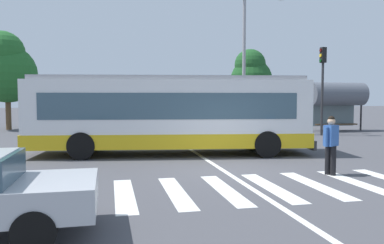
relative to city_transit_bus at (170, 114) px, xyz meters
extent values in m
plane|color=#47474C|center=(1.31, -3.87, -1.59)|extent=(160.00, 160.00, 0.00)
cylinder|color=black|center=(3.73, 0.66, -1.09)|extent=(1.03, 0.44, 1.00)
cylinder|color=black|center=(3.41, -1.66, -1.09)|extent=(1.03, 0.44, 1.00)
cylinder|color=black|center=(-3.02, 1.61, -1.09)|extent=(1.03, 0.44, 1.00)
cylinder|color=black|center=(-3.34, -0.72, -1.09)|extent=(1.03, 0.44, 1.00)
cube|color=white|center=(-0.02, 0.00, 0.04)|extent=(10.90, 4.00, 2.55)
cube|color=gold|center=(-0.02, 0.00, -0.96)|extent=(11.01, 4.04, 0.55)
cube|color=#3D5666|center=(-0.02, 0.00, 0.34)|extent=(9.64, 3.87, 0.96)
cube|color=#3D5666|center=(5.26, -0.73, 0.24)|extent=(0.35, 2.23, 1.63)
cube|color=black|center=(5.26, -0.73, 1.13)|extent=(0.33, 1.93, 0.28)
cube|color=#99999E|center=(-0.02, 0.00, 1.39)|extent=(10.45, 3.74, 0.16)
cube|color=#28282B|center=(5.36, -0.75, -1.16)|extent=(0.47, 2.54, 0.36)
cylinder|color=black|center=(3.87, -5.00, -1.16)|extent=(0.16, 0.16, 0.85)
cylinder|color=black|center=(3.95, -5.15, -1.16)|extent=(0.16, 0.16, 0.85)
cube|color=#2D569E|center=(3.91, -5.08, -0.44)|extent=(0.47, 0.41, 0.60)
cylinder|color=#2D569E|center=(3.69, -5.18, -0.47)|extent=(0.10, 0.10, 0.55)
cylinder|color=#2D569E|center=(4.12, -4.97, -0.47)|extent=(0.10, 0.10, 0.55)
sphere|color=tan|center=(3.91, -5.08, -0.03)|extent=(0.22, 0.22, 0.22)
sphere|color=black|center=(3.91, -5.08, 0.04)|extent=(0.19, 0.19, 0.19)
cylinder|color=black|center=(-3.41, -7.60, -1.27)|extent=(0.64, 0.20, 0.64)
cylinder|color=black|center=(-3.40, -9.28, -1.27)|extent=(0.64, 0.20, 0.64)
cylinder|color=black|center=(-2.36, 12.71, -1.27)|extent=(0.21, 0.64, 0.64)
cylinder|color=black|center=(-0.69, 12.73, -1.27)|extent=(0.21, 0.64, 0.64)
cylinder|color=black|center=(-2.32, 9.92, -1.27)|extent=(0.21, 0.64, 0.64)
cylinder|color=black|center=(-0.65, 9.94, -1.27)|extent=(0.21, 0.64, 0.64)
cube|color=black|center=(-1.51, 11.32, -0.95)|extent=(1.88, 4.52, 0.52)
cube|color=#3D5666|center=(-1.50, 11.23, -0.47)|extent=(1.63, 2.18, 0.44)
cube|color=black|center=(-1.50, 11.23, -0.28)|extent=(1.56, 2.00, 0.09)
cylinder|color=black|center=(0.32, 13.34, -1.27)|extent=(0.21, 0.64, 0.64)
cylinder|color=black|center=(1.99, 13.32, -1.27)|extent=(0.21, 0.64, 0.64)
cylinder|color=black|center=(0.28, 10.55, -1.27)|extent=(0.21, 0.64, 0.64)
cylinder|color=black|center=(1.95, 10.53, -1.27)|extent=(0.21, 0.64, 0.64)
cube|color=white|center=(1.14, 11.93, -0.95)|extent=(1.88, 4.52, 0.52)
cube|color=#3D5666|center=(1.13, 11.84, -0.47)|extent=(1.63, 2.18, 0.44)
cube|color=white|center=(1.13, 11.84, -0.28)|extent=(1.56, 2.00, 0.09)
cylinder|color=black|center=(2.90, 13.34, -1.27)|extent=(0.22, 0.64, 0.64)
cylinder|color=black|center=(4.57, 13.30, -1.27)|extent=(0.22, 0.64, 0.64)
cylinder|color=black|center=(2.83, 10.55, -1.27)|extent=(0.22, 0.64, 0.64)
cylinder|color=black|center=(4.51, 10.51, -1.27)|extent=(0.22, 0.64, 0.64)
cube|color=#AD1E1E|center=(3.70, 11.92, -0.95)|extent=(1.93, 4.54, 0.52)
cube|color=#3D5666|center=(3.70, 11.83, -0.47)|extent=(1.65, 2.20, 0.44)
cube|color=#AD1E1E|center=(3.70, 11.83, -0.28)|extent=(1.58, 2.02, 0.09)
cylinder|color=black|center=(5.61, 13.26, -1.27)|extent=(0.22, 0.64, 0.64)
cylinder|color=black|center=(7.28, 13.22, -1.27)|extent=(0.22, 0.64, 0.64)
cylinder|color=black|center=(5.54, 10.47, -1.27)|extent=(0.22, 0.64, 0.64)
cylinder|color=black|center=(7.21, 10.43, -1.27)|extent=(0.22, 0.64, 0.64)
cube|color=#B7BABF|center=(6.41, 11.85, -0.95)|extent=(1.93, 4.54, 0.52)
cube|color=#3D5666|center=(6.41, 11.76, -0.47)|extent=(1.65, 2.20, 0.44)
cube|color=#B7BABF|center=(6.41, 11.76, -0.28)|extent=(1.58, 2.02, 0.09)
cylinder|color=#28282B|center=(9.97, 5.62, 0.55)|extent=(0.14, 0.14, 4.28)
cube|color=black|center=(9.97, 5.62, 3.15)|extent=(0.28, 0.32, 0.90)
cylinder|color=#410907|center=(9.80, 5.62, 3.42)|extent=(0.04, 0.20, 0.20)
cylinder|color=yellow|center=(9.80, 5.62, 3.12)|extent=(0.04, 0.20, 0.20)
cylinder|color=#093B10|center=(9.80, 5.62, 2.82)|extent=(0.04, 0.20, 0.20)
cylinder|color=#28282B|center=(10.72, 8.12, -0.44)|extent=(0.12, 0.12, 2.30)
cylinder|color=#28282B|center=(14.40, 8.12, -0.44)|extent=(0.12, 0.12, 2.30)
cube|color=slate|center=(12.56, 8.82, -0.32)|extent=(3.54, 0.04, 1.93)
cylinder|color=#515660|center=(12.56, 8.12, 0.89)|extent=(3.76, 1.54, 1.54)
cube|color=#4C3823|center=(12.56, 8.12, -1.14)|extent=(2.95, 0.36, 0.08)
cylinder|color=#939399|center=(5.71, 7.38, 2.71)|extent=(0.20, 0.20, 8.60)
cylinder|color=brown|center=(-9.23, 13.87, -0.34)|extent=(0.36, 0.36, 2.49)
sphere|color=#236028|center=(-9.23, 13.87, 2.30)|extent=(4.01, 4.01, 4.01)
sphere|color=#236028|center=(-9.45, 13.60, 3.70)|extent=(3.00, 3.00, 3.00)
cylinder|color=brown|center=(8.95, 14.60, -0.31)|extent=(0.36, 0.36, 2.54)
sphere|color=#1E5123|center=(8.95, 14.60, 2.13)|extent=(3.34, 3.34, 3.34)
sphere|color=#1E5123|center=(8.79, 14.47, 3.30)|extent=(2.51, 2.51, 2.51)
cube|color=silver|center=(-2.02, -6.15, -1.58)|extent=(0.45, 3.22, 0.01)
cube|color=silver|center=(-0.81, -6.15, -1.58)|extent=(0.45, 3.22, 0.01)
cube|color=silver|center=(0.39, -6.15, -1.58)|extent=(0.45, 3.22, 0.01)
cube|color=silver|center=(1.60, -6.15, -1.58)|extent=(0.45, 3.22, 0.01)
cube|color=silver|center=(2.81, -6.15, -1.58)|extent=(0.45, 3.22, 0.01)
cube|color=silver|center=(4.01, -6.15, -1.58)|extent=(0.45, 3.22, 0.01)
cube|color=silver|center=(1.07, -1.87, -1.58)|extent=(0.16, 24.00, 0.01)
camera|label=1|loc=(-2.32, -15.02, 0.65)|focal=36.02mm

